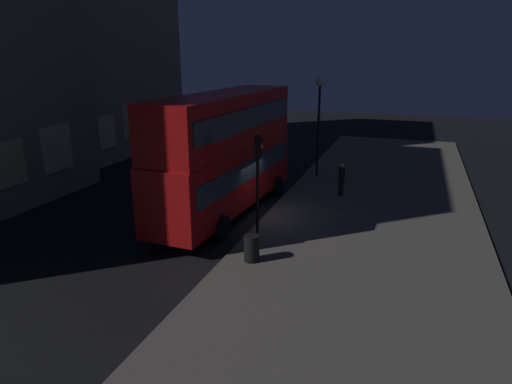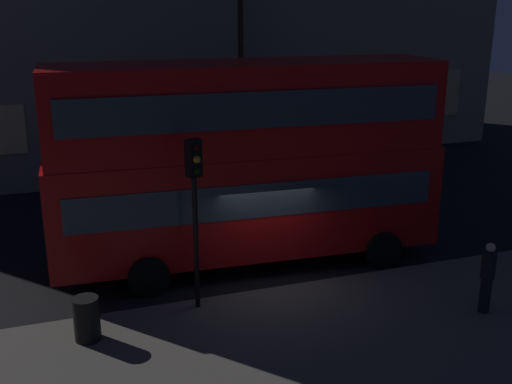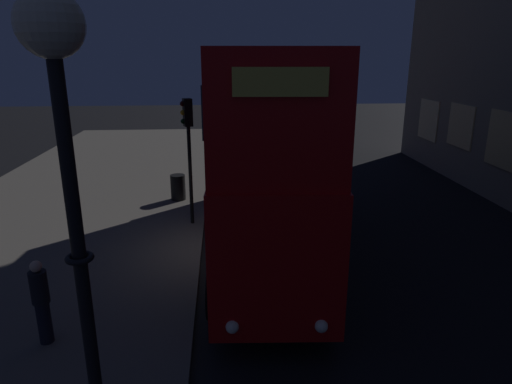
% 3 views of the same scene
% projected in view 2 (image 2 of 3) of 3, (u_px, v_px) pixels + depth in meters
% --- Properties ---
extents(ground_plane, '(80.00, 80.00, 0.00)m').
position_uv_depth(ground_plane, '(267.00, 281.00, 16.51)').
color(ground_plane, black).
extents(double_decker_bus, '(10.75, 3.23, 5.63)m').
position_uv_depth(double_decker_bus, '(247.00, 156.00, 16.70)').
color(double_decker_bus, '#B20F0F').
rests_on(double_decker_bus, ground).
extents(traffic_light_near_kerb, '(0.38, 0.40, 4.09)m').
position_uv_depth(traffic_light_near_kerb, '(195.00, 189.00, 14.04)').
color(traffic_light_near_kerb, black).
rests_on(traffic_light_near_kerb, sidewalk_slab).
extents(pedestrian, '(0.33, 0.33, 1.73)m').
position_uv_depth(pedestrian, '(487.00, 276.00, 14.41)').
color(pedestrian, black).
rests_on(pedestrian, sidewalk_slab).
extents(litter_bin, '(0.56, 0.56, 0.98)m').
position_uv_depth(litter_bin, '(87.00, 319.00, 13.34)').
color(litter_bin, black).
rests_on(litter_bin, sidewalk_slab).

